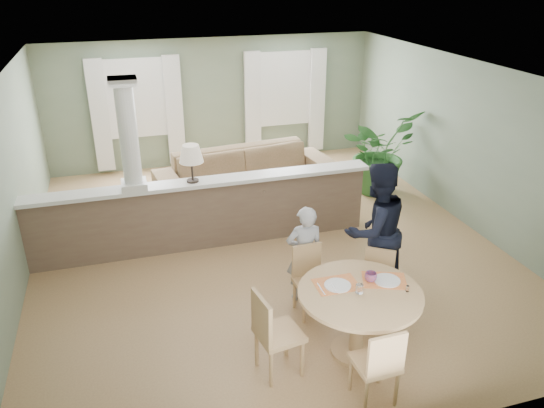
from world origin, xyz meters
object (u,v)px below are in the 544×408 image
object	(u,v)px
dining_table	(359,304)
chair_far_boy	(309,276)
chair_near	(379,363)
child_person	(305,254)
chair_far_man	(377,281)
man_person	(375,231)
chair_side	(273,331)
sofa	(248,178)
houseplant	(379,152)

from	to	relation	value
dining_table	chair_far_boy	distance (m)	0.97
dining_table	chair_near	xyz separation A→B (m)	(-0.14, -0.77, -0.15)
chair_far_boy	child_person	distance (m)	0.31
chair_far_man	child_person	xyz separation A→B (m)	(-0.76, 0.57, 0.19)
dining_table	man_person	bearing A→B (deg)	56.62
chair_side	chair_far_boy	bearing A→B (deg)	-47.77
dining_table	child_person	xyz separation A→B (m)	(-0.21, 1.19, 0.01)
chair_side	child_person	xyz separation A→B (m)	(0.80, 1.24, 0.11)
chair_near	chair_far_boy	bearing A→B (deg)	-88.54
chair_near	chair_side	xyz separation A→B (m)	(-0.88, 0.72, 0.05)
sofa	chair_near	bearing A→B (deg)	-96.95
dining_table	chair_near	distance (m)	0.80
sofa	chair_near	distance (m)	5.20
chair_far_boy	chair_near	bearing A→B (deg)	-89.19
chair_side	man_person	size ratio (longest dim) A/B	0.54
sofa	man_person	size ratio (longest dim) A/B	1.78
chair_side	child_person	size ratio (longest dim) A/B	0.75
chair_far_boy	child_person	bearing A→B (deg)	82.79
child_person	chair_far_boy	bearing A→B (deg)	90.81
houseplant	child_person	world-z (taller)	houseplant
chair_far_boy	child_person	world-z (taller)	child_person
man_person	chair_side	bearing A→B (deg)	22.58
chair_near	chair_side	bearing A→B (deg)	-41.15
houseplant	child_person	xyz separation A→B (m)	(-2.62, -3.07, -0.13)
dining_table	houseplant	bearing A→B (deg)	60.54
chair_far_boy	child_person	size ratio (longest dim) A/B	0.67
chair_far_boy	child_person	xyz separation A→B (m)	(0.02, 0.26, 0.18)
chair_near	child_person	xyz separation A→B (m)	(-0.07, 1.96, 0.16)
sofa	chair_far_boy	size ratio (longest dim) A/B	3.70
chair_near	man_person	distance (m)	2.08
dining_table	man_person	world-z (taller)	man_person
dining_table	chair_far_boy	size ratio (longest dim) A/B	1.53
chair_far_boy	chair_far_man	distance (m)	0.84
chair_side	dining_table	bearing A→B (deg)	-96.37
chair_far_man	chair_far_boy	bearing A→B (deg)	-167.30
dining_table	chair_far_man	xyz separation A→B (m)	(0.54, 0.61, -0.17)
sofa	man_person	world-z (taller)	man_person
chair_far_man	chair_near	size ratio (longest dim) A/B	0.94
sofa	dining_table	size ratio (longest dim) A/B	2.42
dining_table	man_person	size ratio (longest dim) A/B	0.74
chair_far_man	man_person	size ratio (longest dim) A/B	0.47
houseplant	chair_side	distance (m)	5.50
chair_near	houseplant	bearing A→B (deg)	-118.58
houseplant	chair_near	world-z (taller)	houseplant
houseplant	chair_side	xyz separation A→B (m)	(-3.42, -4.30, -0.24)
houseplant	dining_table	xyz separation A→B (m)	(-2.40, -4.25, -0.14)
man_person	child_person	bearing A→B (deg)	-17.26
chair_far_boy	chair_near	distance (m)	1.70
child_person	chair_near	bearing A→B (deg)	97.79
dining_table	chair_side	distance (m)	1.02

